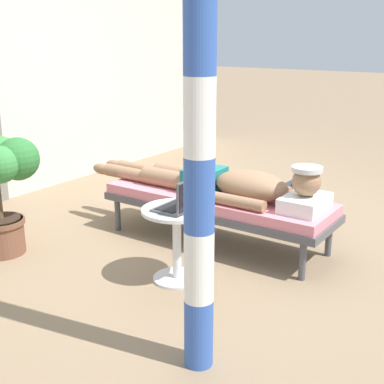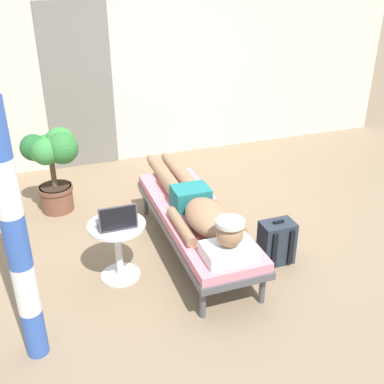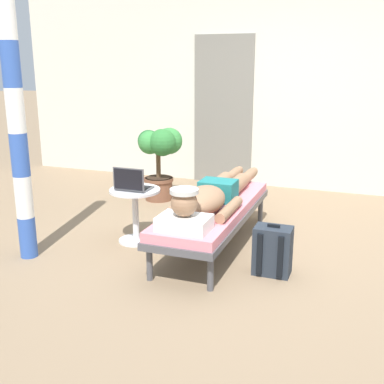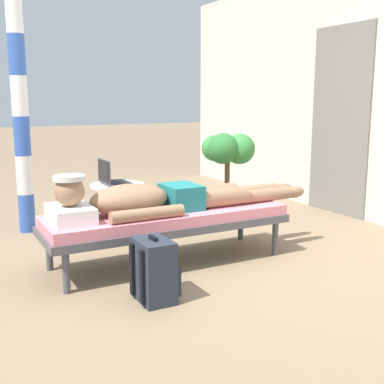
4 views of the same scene
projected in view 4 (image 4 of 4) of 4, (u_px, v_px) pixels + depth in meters
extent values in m
plane|color=#8C7256|center=(191.00, 269.00, 3.71)|extent=(40.00, 40.00, 0.00)
cube|color=slate|center=(340.00, 122.00, 5.37)|extent=(0.84, 0.03, 2.04)
cylinder|color=#4C4C51|center=(241.00, 225.00, 4.47)|extent=(0.05, 0.05, 0.28)
cylinder|color=#4C4C51|center=(275.00, 238.00, 4.03)|extent=(0.05, 0.05, 0.28)
cylinder|color=#4C4C51|center=(49.00, 252.00, 3.68)|extent=(0.05, 0.05, 0.28)
cylinder|color=#4C4C51|center=(66.00, 273.00, 3.24)|extent=(0.05, 0.05, 0.28)
cube|color=#4C4C51|center=(167.00, 224.00, 3.82)|extent=(0.61, 1.91, 0.06)
cube|color=pink|center=(167.00, 215.00, 3.81)|extent=(0.58, 1.88, 0.08)
cube|color=white|center=(71.00, 214.00, 3.44)|extent=(0.40, 0.28, 0.11)
sphere|color=#997051|center=(69.00, 191.00, 3.41)|extent=(0.21, 0.21, 0.21)
cylinder|color=silver|center=(69.00, 178.00, 3.40)|extent=(0.22, 0.22, 0.03)
ellipsoid|color=#997051|center=(129.00, 199.00, 3.64)|extent=(0.35, 0.60, 0.23)
cylinder|color=#997051|center=(125.00, 203.00, 3.86)|extent=(0.09, 0.55, 0.09)
cylinder|color=#997051|center=(147.00, 214.00, 3.48)|extent=(0.09, 0.55, 0.09)
cube|color=#1E7272|center=(181.00, 197.00, 3.84)|extent=(0.33, 0.26, 0.19)
cylinder|color=#997051|center=(213.00, 193.00, 4.08)|extent=(0.15, 0.42, 0.15)
cylinder|color=#997051|center=(256.00, 191.00, 4.28)|extent=(0.11, 0.44, 0.11)
ellipsoid|color=#997051|center=(282.00, 189.00, 4.41)|extent=(0.09, 0.20, 0.10)
cylinder|color=#997051|center=(224.00, 197.00, 3.93)|extent=(0.15, 0.42, 0.15)
cylinder|color=#997051|center=(267.00, 195.00, 4.13)|extent=(0.11, 0.44, 0.11)
ellipsoid|color=#997051|center=(294.00, 192.00, 4.27)|extent=(0.09, 0.20, 0.10)
cylinder|color=silver|center=(119.00, 240.00, 4.46)|extent=(0.34, 0.34, 0.02)
cylinder|color=silver|center=(118.00, 213.00, 4.41)|extent=(0.06, 0.06, 0.48)
cylinder|color=silver|center=(117.00, 185.00, 4.36)|extent=(0.48, 0.48, 0.02)
cube|color=#4C4C51|center=(117.00, 183.00, 4.36)|extent=(0.31, 0.22, 0.02)
cube|color=black|center=(118.00, 182.00, 4.36)|extent=(0.27, 0.15, 0.00)
cube|color=#4C4C51|center=(104.00, 171.00, 4.28)|extent=(0.31, 0.01, 0.21)
cube|color=black|center=(103.00, 171.00, 4.28)|extent=(0.29, 0.00, 0.19)
cube|color=#262D38|center=(154.00, 270.00, 3.11)|extent=(0.30, 0.20, 0.40)
cube|color=#262D38|center=(171.00, 278.00, 3.18)|extent=(0.22, 0.04, 0.18)
cube|color=black|center=(132.00, 269.00, 3.13)|extent=(0.04, 0.02, 0.34)
cube|color=black|center=(142.00, 277.00, 2.99)|extent=(0.04, 0.02, 0.34)
cube|color=black|center=(153.00, 238.00, 3.07)|extent=(0.10, 0.02, 0.02)
cylinder|color=brown|center=(227.00, 202.00, 5.42)|extent=(0.34, 0.34, 0.28)
cylinder|color=brown|center=(227.00, 192.00, 5.40)|extent=(0.37, 0.37, 0.04)
cylinder|color=#332319|center=(227.00, 190.00, 5.40)|extent=(0.31, 0.31, 0.01)
cylinder|color=brown|center=(227.00, 175.00, 5.37)|extent=(0.06, 0.06, 0.32)
sphere|color=#38843D|center=(235.00, 148.00, 5.23)|extent=(0.22, 0.22, 0.22)
sphere|color=#38843D|center=(240.00, 149.00, 5.25)|extent=(0.33, 0.33, 0.33)
sphere|color=#38843D|center=(236.00, 150.00, 5.39)|extent=(0.22, 0.22, 0.22)
sphere|color=#23602D|center=(225.00, 148.00, 5.47)|extent=(0.28, 0.28, 0.28)
sphere|color=#429347|center=(221.00, 151.00, 5.39)|extent=(0.22, 0.22, 0.22)
sphere|color=#38843D|center=(214.00, 148.00, 5.29)|extent=(0.28, 0.28, 0.28)
sphere|color=#2D7233|center=(223.00, 149.00, 5.15)|extent=(0.33, 0.33, 0.33)
cylinder|color=#3359B2|center=(27.00, 213.00, 4.75)|extent=(0.15, 0.15, 0.37)
cylinder|color=white|center=(25.00, 175.00, 4.68)|extent=(0.15, 0.15, 0.37)
cylinder|color=#3359B2|center=(22.00, 136.00, 4.61)|extent=(0.15, 0.15, 0.37)
cylinder|color=white|center=(19.00, 96.00, 4.54)|extent=(0.15, 0.15, 0.37)
cylinder|color=#3359B2|center=(17.00, 55.00, 4.47)|extent=(0.15, 0.15, 0.37)
cylinder|color=white|center=(14.00, 12.00, 4.40)|extent=(0.15, 0.15, 0.37)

